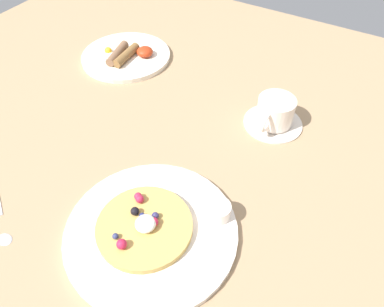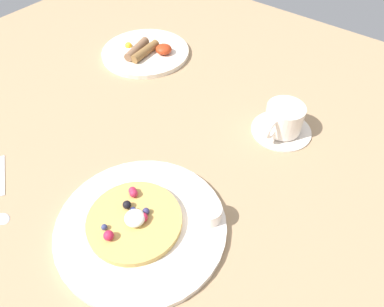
# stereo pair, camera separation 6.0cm
# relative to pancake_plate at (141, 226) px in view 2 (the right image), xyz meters

# --- Properties ---
(ground_plane) EXTENTS (1.62, 1.43, 0.03)m
(ground_plane) POSITION_rel_pancake_plate_xyz_m (-0.08, 0.18, -0.02)
(ground_plane) COLOR #9F805D
(pancake_plate) EXTENTS (0.29, 0.29, 0.01)m
(pancake_plate) POSITION_rel_pancake_plate_xyz_m (0.00, 0.00, 0.00)
(pancake_plate) COLOR silver
(pancake_plate) RESTS_ON ground_plane
(pancake_with_berries) EXTENTS (0.16, 0.16, 0.03)m
(pancake_with_berries) POSITION_rel_pancake_plate_xyz_m (-0.01, -0.00, 0.01)
(pancake_with_berries) COLOR tan
(pancake_with_berries) RESTS_ON pancake_plate
(syrup_ramekin) EXTENTS (0.04, 0.04, 0.03)m
(syrup_ramekin) POSITION_rel_pancake_plate_xyz_m (0.08, 0.08, 0.02)
(syrup_ramekin) COLOR silver
(syrup_ramekin) RESTS_ON pancake_plate
(breakfast_plate) EXTENTS (0.24, 0.24, 0.01)m
(breakfast_plate) POSITION_rel_pancake_plate_xyz_m (-0.38, 0.41, -0.00)
(breakfast_plate) COLOR #F3E5CF
(breakfast_plate) RESTS_ON ground_plane
(fried_breakfast) EXTENTS (0.15, 0.12, 0.03)m
(fried_breakfast) POSITION_rel_pancake_plate_xyz_m (-0.37, 0.41, 0.02)
(fried_breakfast) COLOR brown
(fried_breakfast) RESTS_ON breakfast_plate
(coffee_saucer) EXTENTS (0.13, 0.13, 0.01)m
(coffee_saucer) POSITION_rel_pancake_plate_xyz_m (0.07, 0.37, -0.00)
(coffee_saucer) COLOR silver
(coffee_saucer) RESTS_ON ground_plane
(coffee_cup) EXTENTS (0.08, 0.11, 0.06)m
(coffee_cup) POSITION_rel_pancake_plate_xyz_m (0.07, 0.37, 0.03)
(coffee_cup) COLOR silver
(coffee_cup) RESTS_ON coffee_saucer
(teaspoon) EXTENTS (0.15, 0.10, 0.01)m
(teaspoon) POSITION_rel_pancake_plate_xyz_m (-0.24, -0.11, -0.00)
(teaspoon) COLOR silver
(teaspoon) RESTS_ON ground_plane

